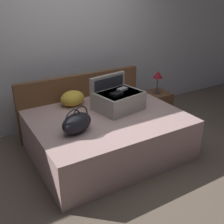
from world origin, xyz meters
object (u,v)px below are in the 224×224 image
(duffel_bag, at_px, (77,123))
(bed, at_px, (108,134))
(pillow_near_headboard, at_px, (72,98))
(table_lamp, at_px, (158,76))
(hard_case_large, at_px, (118,99))
(nightstand, at_px, (156,106))

(duffel_bag, bearing_deg, bed, 20.53)
(pillow_near_headboard, distance_m, table_lamp, 1.51)
(table_lamp, bearing_deg, pillow_near_headboard, 177.90)
(pillow_near_headboard, relative_size, table_lamp, 0.93)
(bed, relative_size, table_lamp, 5.08)
(bed, height_order, pillow_near_headboard, pillow_near_headboard)
(pillow_near_headboard, bearing_deg, bed, -66.59)
(hard_case_large, distance_m, duffel_bag, 0.83)
(nightstand, xyz_separation_m, table_lamp, (0.00, 0.00, 0.53))
(nightstand, height_order, table_lamp, table_lamp)
(hard_case_large, relative_size, nightstand, 1.41)
(hard_case_large, distance_m, table_lamp, 1.09)
(table_lamp, bearing_deg, nightstand, -153.43)
(duffel_bag, bearing_deg, table_lamp, 21.81)
(hard_case_large, xyz_separation_m, duffel_bag, (-0.76, -0.32, -0.03))
(bed, height_order, hard_case_large, hard_case_large)
(bed, height_order, nightstand, bed)
(hard_case_large, bearing_deg, nightstand, 10.95)
(pillow_near_headboard, distance_m, nightstand, 1.57)
(bed, xyz_separation_m, pillow_near_headboard, (-0.25, 0.57, 0.38))
(bed, relative_size, pillow_near_headboard, 5.44)
(pillow_near_headboard, xyz_separation_m, nightstand, (1.51, -0.06, -0.42))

